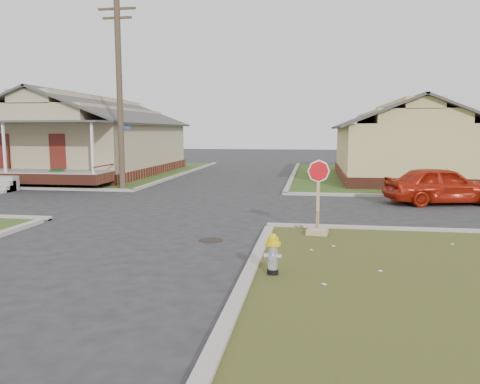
# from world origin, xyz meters

# --- Properties ---
(ground) EXTENTS (120.00, 120.00, 0.00)m
(ground) POSITION_xyz_m (0.00, 0.00, 0.00)
(ground) COLOR #242427
(ground) RESTS_ON ground
(verge_far_left) EXTENTS (19.00, 19.00, 0.05)m
(verge_far_left) POSITION_xyz_m (-13.00, 18.00, 0.03)
(verge_far_left) COLOR #2B4A1A
(verge_far_left) RESTS_ON ground
(curbs) EXTENTS (80.00, 40.00, 0.12)m
(curbs) POSITION_xyz_m (0.00, 5.00, 0.00)
(curbs) COLOR #A9A399
(curbs) RESTS_ON ground
(manhole) EXTENTS (0.64, 0.64, 0.01)m
(manhole) POSITION_xyz_m (2.20, -0.50, 0.01)
(manhole) COLOR black
(manhole) RESTS_ON ground
(corner_house) EXTENTS (10.10, 15.50, 5.30)m
(corner_house) POSITION_xyz_m (-10.00, 16.68, 2.28)
(corner_house) COLOR brown
(corner_house) RESTS_ON ground
(side_house_yellow) EXTENTS (7.60, 11.60, 4.70)m
(side_house_yellow) POSITION_xyz_m (10.00, 16.50, 2.19)
(side_house_yellow) COLOR brown
(side_house_yellow) RESTS_ON ground
(utility_pole) EXTENTS (1.80, 0.28, 9.00)m
(utility_pole) POSITION_xyz_m (-4.20, 8.90, 4.66)
(utility_pole) COLOR #3C3022
(utility_pole) RESTS_ON ground
(fire_hydrant) EXTENTS (0.31, 0.31, 0.82)m
(fire_hydrant) POSITION_xyz_m (4.06, -3.31, 0.50)
(fire_hydrant) COLOR black
(fire_hydrant) RESTS_ON ground
(stop_sign) EXTENTS (0.58, 0.57, 2.04)m
(stop_sign) POSITION_xyz_m (4.97, 0.49, 0.49)
(stop_sign) COLOR tan
(stop_sign) RESTS_ON ground
(red_sedan) EXTENTS (4.61, 2.65, 1.48)m
(red_sedan) POSITION_xyz_m (9.83, 6.95, 0.74)
(red_sedan) COLOR #AD1E0C
(red_sedan) RESTS_ON ground
(hedge_right) EXTENTS (1.30, 1.07, 0.99)m
(hedge_right) POSITION_xyz_m (-7.79, 9.30, 0.55)
(hedge_right) COLOR #143513
(hedge_right) RESTS_ON verge_far_left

